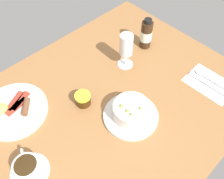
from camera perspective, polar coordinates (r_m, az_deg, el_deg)
ground_plane at (r=94.11cm, az=-1.46°, el=-3.79°), size 110.00×84.00×3.00cm
porridge_bowl at (r=87.16cm, az=4.47°, el=-5.20°), size 19.92×19.92×7.55cm
cutlery_setting at (r=106.13cm, az=21.56°, el=1.51°), size 13.75×18.77×0.90cm
coffee_cup at (r=82.48cm, az=-18.98°, el=-16.91°), size 12.32×12.79×5.84cm
wine_glass at (r=98.91cm, az=3.33°, el=9.95°), size 6.60×6.60×15.64cm
jam_jar at (r=91.64cm, az=-6.74°, el=-2.24°), size 5.94×5.94×4.81cm
sauce_bottle_brown at (r=110.88cm, az=7.95°, el=12.57°), size 5.03×5.03×14.53cm
breakfast_plate at (r=97.14cm, az=-21.93°, el=-4.40°), size 24.82×24.82×3.70cm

